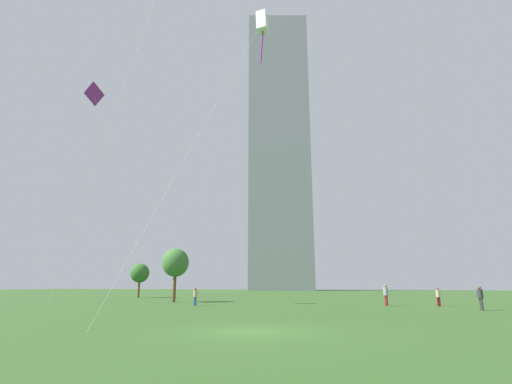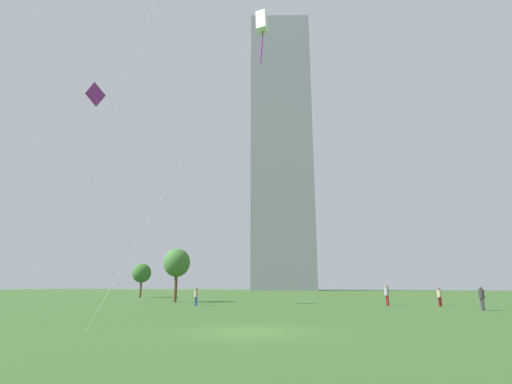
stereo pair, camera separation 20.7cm
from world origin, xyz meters
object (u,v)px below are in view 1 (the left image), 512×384
kite_flying_1 (262,23)px  distant_highrise_0 (278,150)px  person_standing_0 (480,296)px  kite_flying_2 (95,95)px  park_tree_1 (140,273)px  person_standing_1 (438,295)px  person_standing_2 (386,293)px  park_tree_0 (176,263)px  person_standing_3 (195,295)px

kite_flying_1 → distant_highrise_0: distant_highrise_0 is taller
person_standing_0 → kite_flying_1: size_ratio=0.08×
kite_flying_2 → distant_highrise_0: size_ratio=0.20×
park_tree_1 → person_standing_1: bearing=-18.6°
person_standing_1 → kite_flying_2: 37.17m
person_standing_2 → kite_flying_1: kite_flying_1 is taller
kite_flying_1 → park_tree_0: bearing=134.1°
person_standing_2 → person_standing_3: (-16.19, -4.86, -0.17)m
distant_highrise_0 → park_tree_0: bearing=-100.0°
person_standing_2 → distant_highrise_0: 115.91m
kite_flying_2 → distant_highrise_0: distant_highrise_0 is taller
kite_flying_1 → distant_highrise_0: (-25.83, 112.02, 31.44)m
kite_flying_1 → park_tree_1: kite_flying_1 is taller
person_standing_1 → person_standing_0: bearing=-82.5°
person_standing_1 → kite_flying_2: size_ratio=0.08×
person_standing_1 → person_standing_3: size_ratio=1.02×
kite_flying_2 → park_tree_0: (4.69, 9.52, -15.99)m
person_standing_2 → person_standing_0: bearing=25.4°
person_standing_0 → park_tree_0: 28.82m
kite_flying_2 → kite_flying_1: bearing=-15.0°
person_standing_2 → park_tree_0: size_ratio=0.32×
park_tree_0 → distant_highrise_0: 109.20m
person_standing_2 → park_tree_1: (-34.01, 13.35, 2.42)m
park_tree_1 → person_standing_2: bearing=-21.4°
person_standing_3 → park_tree_1: 25.61m
park_tree_0 → person_standing_0: bearing=-11.7°
person_standing_0 → park_tree_0: bearing=-116.9°
person_standing_1 → person_standing_2: bearing=170.3°
person_standing_1 → distant_highrise_0: distant_highrise_0 is taller
park_tree_0 → park_tree_1: 17.39m
person_standing_0 → kite_flying_2: kite_flying_2 is taller
person_standing_3 → park_tree_0: park_tree_0 is taller
person_standing_2 → kite_flying_2: bearing=-101.6°
distant_highrise_0 → person_standing_0: bearing=-85.8°
kite_flying_1 → person_standing_3: bearing=135.6°
person_standing_0 → kite_flying_1: 25.60m
person_standing_2 → kite_flying_1: 24.81m
person_standing_2 → person_standing_3: bearing=-102.4°
person_standing_0 → person_standing_3: 22.65m
person_standing_2 → park_tree_1: bearing=-140.6°
park_tree_0 → park_tree_1: (-12.41, 12.16, -0.66)m
person_standing_3 → park_tree_0: bearing=158.5°
person_standing_1 → distant_highrise_0: size_ratio=0.02×
person_standing_0 → distant_highrise_0: bearing=-174.2°
person_standing_3 → distant_highrise_0: bearing=126.2°
person_standing_3 → park_tree_1: size_ratio=0.31×
kite_flying_1 → kite_flying_2: bearing=165.0°
person_standing_3 → kite_flying_1: kite_flying_1 is taller
person_standing_1 → park_tree_1: size_ratio=0.32×
person_standing_3 → distant_highrise_0: 116.70m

